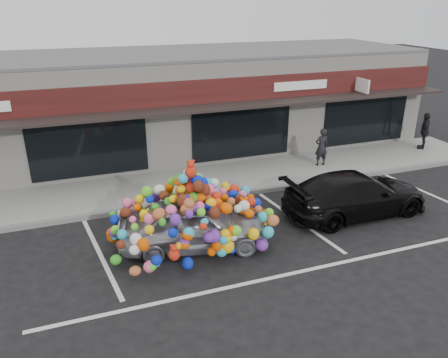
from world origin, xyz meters
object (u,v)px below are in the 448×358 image
object	(u,v)px
toy_car	(194,219)
pedestrian_a	(321,147)
pedestrian_c	(425,131)
black_sedan	(356,194)

from	to	relation	value
toy_car	pedestrian_a	size ratio (longest dim) A/B	3.05
toy_car	pedestrian_c	xyz separation A→B (m)	(11.95, 4.39, 0.10)
pedestrian_a	black_sedan	bearing A→B (deg)	76.57
black_sedan	pedestrian_c	world-z (taller)	pedestrian_c
black_sedan	pedestrian_a	world-z (taller)	pedestrian_a
pedestrian_c	toy_car	bearing A→B (deg)	-28.13
toy_car	pedestrian_a	bearing A→B (deg)	-46.31
toy_car	pedestrian_c	size ratio (longest dim) A/B	2.85
black_sedan	pedestrian_a	distance (m)	4.04
black_sedan	pedestrian_a	bearing A→B (deg)	-16.43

